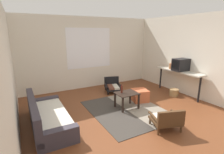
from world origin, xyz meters
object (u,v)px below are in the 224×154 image
clay_vase (173,66)px  wicker_basket (174,92)px  armchair_striped_foreground (167,119)px  crt_television (181,65)px  ottoman_orange (140,95)px  coffee_table (127,96)px  glass_bottle (122,89)px  console_shelf (179,73)px  couch (47,117)px  armchair_by_window (113,86)px

clay_vase → wicker_basket: (-0.21, -0.34, -0.86)m
armchair_striped_foreground → crt_television: 2.64m
clay_vase → ottoman_orange: bearing=-174.2°
coffee_table → glass_bottle: bearing=143.6°
armchair_striped_foreground → ottoman_orange: 1.71m
ottoman_orange → console_shelf: bearing=-4.9°
ottoman_orange → wicker_basket: size_ratio=1.54×
console_shelf → glass_bottle: (-2.32, -0.02, -0.21)m
console_shelf → crt_television: bearing=-93.2°
couch → crt_television: (4.36, -0.03, 0.86)m
armchair_by_window → glass_bottle: bearing=-109.1°
console_shelf → armchair_striped_foreground: bearing=-143.9°
crt_television → armchair_striped_foreground: bearing=-144.9°
coffee_table → crt_television: size_ratio=1.14×
couch → ottoman_orange: 2.83m
ottoman_orange → wicker_basket: bearing=-7.7°
ottoman_orange → crt_television: 1.79m
armchair_striped_foreground → wicker_basket: size_ratio=2.47×
console_shelf → clay_vase: (-0.00, 0.29, 0.20)m
coffee_table → armchair_striped_foreground: (0.14, -1.39, -0.11)m
crt_television → glass_bottle: bearing=179.0°
wicker_basket → ottoman_orange: bearing=172.3°
console_shelf → clay_vase: size_ratio=6.28×
couch → ottoman_orange: (2.82, 0.16, -0.02)m
armchair_striped_foreground → coffee_table: bearing=95.8°
armchair_striped_foreground → crt_television: size_ratio=1.40×
wicker_basket → armchair_striped_foreground: bearing=-141.9°
couch → crt_television: crt_television is taller
ottoman_orange → glass_bottle: (-0.77, -0.15, 0.38)m
crt_television → glass_bottle: crt_television is taller
coffee_table → armchair_striped_foreground: bearing=-84.2°
coffee_table → crt_television: bearing=1.2°
couch → console_shelf: (4.37, 0.03, 0.56)m
ottoman_orange → armchair_striped_foreground: bearing=-107.4°
crt_television → wicker_basket: (-0.20, 0.01, -0.96)m
armchair_by_window → wicker_basket: 2.17m
armchair_by_window → wicker_basket: bearing=-41.3°
couch → glass_bottle: bearing=0.4°
armchair_by_window → glass_bottle: glass_bottle is taller
ottoman_orange → console_shelf: 1.66m
console_shelf → armchair_by_window: bearing=143.0°
ottoman_orange → clay_vase: bearing=5.8°
armchair_by_window → armchair_striped_foreground: armchair_striped_foreground is taller
armchair_striped_foreground → ottoman_orange: armchair_striped_foreground is taller
armchair_by_window → console_shelf: bearing=-37.0°
couch → glass_bottle: 2.08m
armchair_by_window → wicker_basket: (1.63, -1.43, -0.10)m
armchair_striped_foreground → glass_bottle: glass_bottle is taller
coffee_table → console_shelf: 2.24m
couch → crt_television: 4.45m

